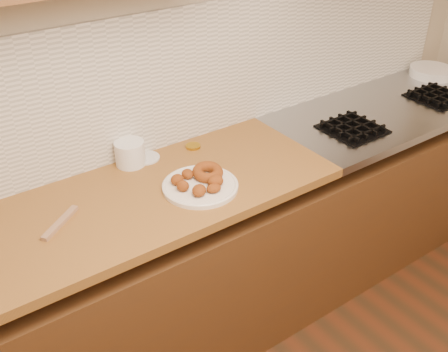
# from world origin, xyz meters

# --- Properties ---
(wall_back) EXTENTS (4.00, 0.02, 2.70)m
(wall_back) POSITION_xyz_m (0.00, 2.00, 1.35)
(wall_back) COLOR tan
(wall_back) RESTS_ON ground
(base_cabinet) EXTENTS (3.60, 0.60, 0.77)m
(base_cabinet) POSITION_xyz_m (0.00, 1.69, 0.39)
(base_cabinet) COLOR #4A2A12
(base_cabinet) RESTS_ON floor
(butcher_block) EXTENTS (2.30, 0.62, 0.04)m
(butcher_block) POSITION_xyz_m (-0.65, 1.69, 0.88)
(butcher_block) COLOR brown
(butcher_block) RESTS_ON base_cabinet
(stovetop) EXTENTS (1.30, 0.62, 0.04)m
(stovetop) POSITION_xyz_m (1.15, 1.69, 0.88)
(stovetop) COLOR #9EA0A5
(stovetop) RESTS_ON base_cabinet
(backsplash) EXTENTS (3.60, 0.02, 0.60)m
(backsplash) POSITION_xyz_m (0.00, 1.99, 1.20)
(backsplash) COLOR silver
(backsplash) RESTS_ON wall_back
(burner_grates) EXTENTS (0.91, 0.26, 0.03)m
(burner_grates) POSITION_xyz_m (1.13, 1.61, 0.91)
(burner_grates) COLOR black
(burner_grates) RESTS_ON stovetop
(donut_plate) EXTENTS (0.30, 0.30, 0.02)m
(donut_plate) POSITION_xyz_m (-0.07, 1.60, 0.91)
(donut_plate) COLOR white
(donut_plate) RESTS_ON butcher_block
(ring_donut) EXTENTS (0.14, 0.14, 0.06)m
(ring_donut) POSITION_xyz_m (-0.01, 1.63, 0.94)
(ring_donut) COLOR maroon
(ring_donut) RESTS_ON donut_plate
(fried_dough_chunks) EXTENTS (0.19, 0.20, 0.05)m
(fried_dough_chunks) POSITION_xyz_m (-0.09, 1.59, 0.94)
(fried_dough_chunks) COLOR maroon
(fried_dough_chunks) RESTS_ON donut_plate
(plastic_tub) EXTENTS (0.14, 0.14, 0.10)m
(plastic_tub) POSITION_xyz_m (-0.20, 1.93, 0.95)
(plastic_tub) COLOR white
(plastic_tub) RESTS_ON butcher_block
(tub_lid) EXTENTS (0.12, 0.12, 0.01)m
(tub_lid) POSITION_xyz_m (-0.13, 1.93, 0.90)
(tub_lid) COLOR silver
(tub_lid) RESTS_ON butcher_block
(brass_jar_lid) EXTENTS (0.08, 0.08, 0.01)m
(brass_jar_lid) POSITION_xyz_m (0.09, 1.90, 0.91)
(brass_jar_lid) COLOR #B38B19
(brass_jar_lid) RESTS_ON butcher_block
(wooden_utensil) EXTENTS (0.18, 0.14, 0.02)m
(wooden_utensil) POSITION_xyz_m (-0.60, 1.69, 0.91)
(wooden_utensil) COLOR #946C4D
(wooden_utensil) RESTS_ON butcher_block
(plate_stack) EXTENTS (0.25, 0.25, 0.05)m
(plate_stack) POSITION_xyz_m (1.70, 1.83, 0.92)
(plate_stack) COLOR white
(plate_stack) RESTS_ON stovetop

